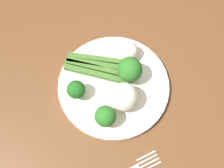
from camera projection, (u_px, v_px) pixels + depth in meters
ground_plane at (108, 133)px, 1.30m from camera, size 6.00×6.00×0.02m
dining_table at (105, 85)px, 0.71m from camera, size 1.47×0.85×0.72m
plate at (112, 86)px, 0.60m from camera, size 0.25×0.25×0.01m
asparagus_bundle at (98, 67)px, 0.60m from camera, size 0.13×0.15×0.01m
broccoli_outer_edge at (105, 116)px, 0.53m from camera, size 0.04×0.04×0.06m
broccoli_left at (76, 90)px, 0.56m from camera, size 0.04×0.04×0.05m
broccoli_right at (130, 70)px, 0.57m from camera, size 0.05×0.05×0.07m
cauliflower_back_right at (124, 97)px, 0.55m from camera, size 0.06×0.06×0.06m
cauliflower_front_left at (128, 50)px, 0.60m from camera, size 0.04×0.04×0.04m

